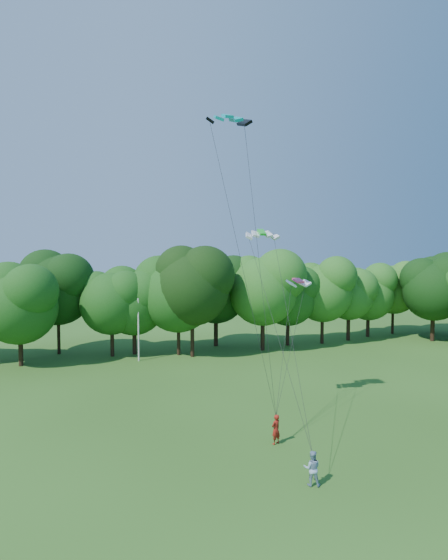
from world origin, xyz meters
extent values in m
plane|color=#284C14|center=(0.00, 0.00, 0.00)|extent=(160.00, 160.00, 0.00)
cylinder|color=silver|center=(-3.20, 32.57, 3.59)|extent=(0.18, 0.18, 7.19)
cube|color=silver|center=(-3.20, 32.57, 7.01)|extent=(1.42, 0.37, 0.08)
imported|color=maroon|center=(3.64, 7.96, 0.96)|extent=(0.83, 0.72, 1.91)
imported|color=#8CA7C3|center=(3.59, 2.78, 0.92)|extent=(1.10, 0.99, 1.84)
cube|color=#05A2A8|center=(1.08, 10.30, 21.08)|extent=(2.91, 1.38, 0.63)
cube|color=green|center=(4.29, 12.55, 13.74)|extent=(2.44, 1.27, 0.54)
cube|color=#FE467B|center=(7.97, 14.15, 10.07)|extent=(1.99, 1.13, 0.38)
cylinder|color=#332013|center=(3.12, 33.02, 2.42)|extent=(0.43, 0.43, 4.85)
ellipsoid|color=black|center=(3.12, 33.02, 8.81)|extent=(9.69, 9.69, 10.57)
cylinder|color=black|center=(35.77, 39.96, 2.04)|extent=(0.48, 0.48, 4.08)
ellipsoid|color=#2E621E|center=(35.77, 39.96, 7.42)|extent=(8.16, 8.16, 8.91)
camera|label=1|loc=(-6.69, -17.47, 12.07)|focal=28.00mm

